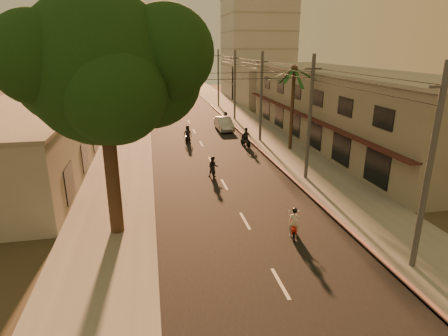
{
  "coord_description": "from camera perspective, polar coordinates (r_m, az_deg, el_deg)",
  "views": [
    {
      "loc": [
        -4.93,
        -16.67,
        9.49
      ],
      "look_at": [
        -0.27,
        6.76,
        1.67
      ],
      "focal_mm": 30.0,
      "sensor_mm": 36.0,
      "label": 1
    }
  ],
  "objects": [
    {
      "name": "palm_tree",
      "position": [
        35.21,
        10.64,
        14.01
      ],
      "size": [
        5.0,
        5.0,
        8.2
      ],
      "color": "black",
      "rests_on": "ground"
    },
    {
      "name": "filler_right",
      "position": [
        64.83,
        5.92,
        12.28
      ],
      "size": [
        8.0,
        14.0,
        6.0
      ],
      "primitive_type": "cube",
      "color": "#9C978D",
      "rests_on": "ground"
    },
    {
      "name": "scooter_far_a",
      "position": [
        38.8,
        -5.55,
        5.11
      ],
      "size": [
        1.08,
        1.79,
        1.79
      ],
      "rotation": [
        0.0,
        0.0,
        -0.25
      ],
      "color": "black",
      "rests_on": "ground"
    },
    {
      "name": "road",
      "position": [
        38.19,
        -3.49,
        3.71
      ],
      "size": [
        10.0,
        140.0,
        0.02
      ],
      "primitive_type": "cube",
      "color": "black",
      "rests_on": "ground"
    },
    {
      "name": "scooter_mid_a",
      "position": [
        28.25,
        -1.67,
        0.08
      ],
      "size": [
        0.87,
        1.67,
        1.64
      ],
      "rotation": [
        0.0,
        0.0,
        -0.1
      ],
      "color": "black",
      "rests_on": "ground"
    },
    {
      "name": "ground",
      "position": [
        19.8,
        4.66,
        -10.58
      ],
      "size": [
        160.0,
        160.0,
        0.0
      ],
      "primitive_type": "plane",
      "color": "#383023",
      "rests_on": "ground"
    },
    {
      "name": "scooter_red",
      "position": [
        19.9,
        10.6,
        -8.35
      ],
      "size": [
        0.86,
        1.59,
        1.62
      ],
      "rotation": [
        0.0,
        0.0,
        -0.33
      ],
      "color": "black",
      "rests_on": "ground"
    },
    {
      "name": "parked_car",
      "position": [
        44.28,
        -0.02,
        6.75
      ],
      "size": [
        1.72,
        4.68,
        1.53
      ],
      "primitive_type": "imported",
      "rotation": [
        0.0,
        0.0,
        0.01
      ],
      "color": "#A0A3A8",
      "rests_on": "ground"
    },
    {
      "name": "distant_tower",
      "position": [
        75.76,
        5.17,
        21.46
      ],
      "size": [
        12.1,
        12.1,
        28.0
      ],
      "color": "#B7B5B2",
      "rests_on": "ground"
    },
    {
      "name": "scooter_far_b",
      "position": [
        46.66,
        0.24,
        7.43
      ],
      "size": [
        1.57,
        1.72,
        1.81
      ],
      "rotation": [
        0.0,
        0.0,
        -0.42
      ],
      "color": "black",
      "rests_on": "ground"
    },
    {
      "name": "curb_stripe",
      "position": [
        34.52,
        6.09,
        2.23
      ],
      "size": [
        0.2,
        60.0,
        0.2
      ],
      "primitive_type": "cube",
      "color": "red",
      "rests_on": "ground"
    },
    {
      "name": "scooter_mid_b",
      "position": [
        37.01,
        3.36,
        4.61
      ],
      "size": [
        1.25,
        1.91,
        1.91
      ],
      "rotation": [
        0.0,
        0.0,
        0.23
      ],
      "color": "black",
      "rests_on": "ground"
    },
    {
      "name": "sidewalk_left",
      "position": [
        37.95,
        -14.79,
        3.12
      ],
      "size": [
        5.0,
        140.0,
        0.12
      ],
      "primitive_type": "cube",
      "color": "slate",
      "rests_on": "ground"
    },
    {
      "name": "broadleaf_tree",
      "position": [
        18.92,
        -16.87,
        14.3
      ],
      "size": [
        9.6,
        8.7,
        12.1
      ],
      "color": "black",
      "rests_on": "ground"
    },
    {
      "name": "shophouse_row",
      "position": [
        39.91,
        17.35,
        8.89
      ],
      "size": [
        8.8,
        34.2,
        7.3
      ],
      "color": "gray",
      "rests_on": "ground"
    },
    {
      "name": "filler_left_near",
      "position": [
        51.99,
        -21.44,
        8.82
      ],
      "size": [
        8.0,
        14.0,
        4.4
      ],
      "primitive_type": "cube",
      "color": "#9C978D",
      "rests_on": "ground"
    },
    {
      "name": "sidewalk_right",
      "position": [
        39.85,
        7.28,
        4.28
      ],
      "size": [
        5.0,
        140.0,
        0.12
      ],
      "primitive_type": "cube",
      "color": "slate",
      "rests_on": "ground"
    },
    {
      "name": "left_building",
      "position": [
        32.71,
        -27.09,
        3.96
      ],
      "size": [
        8.2,
        24.2,
        5.2
      ],
      "color": "#9C978D",
      "rests_on": "ground"
    },
    {
      "name": "utility_poles",
      "position": [
        38.43,
        5.78,
        13.62
      ],
      "size": [
        1.2,
        48.26,
        9.0
      ],
      "color": "#38383A",
      "rests_on": "ground"
    },
    {
      "name": "filler_left_far",
      "position": [
        69.52,
        -19.15,
        12.21
      ],
      "size": [
        8.0,
        14.0,
        7.0
      ],
      "primitive_type": "cube",
      "color": "#9C978D",
      "rests_on": "ground"
    }
  ]
}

